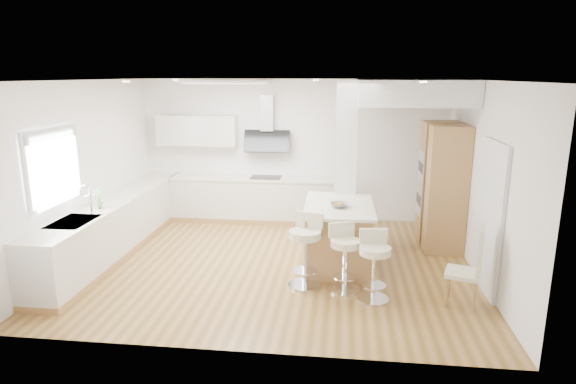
# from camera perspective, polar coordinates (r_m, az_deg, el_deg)

# --- Properties ---
(ground) EXTENTS (6.00, 6.00, 0.00)m
(ground) POSITION_cam_1_polar(r_m,az_deg,el_deg) (7.63, -1.44, -8.43)
(ground) COLOR #A2773C
(ground) RESTS_ON ground
(ceiling) EXTENTS (6.00, 5.00, 0.02)m
(ceiling) POSITION_cam_1_polar(r_m,az_deg,el_deg) (7.63, -1.44, -8.43)
(ceiling) COLOR white
(ceiling) RESTS_ON ground
(wall_back) EXTENTS (6.00, 0.04, 2.80)m
(wall_back) POSITION_cam_1_polar(r_m,az_deg,el_deg) (9.66, 0.59, 4.94)
(wall_back) COLOR white
(wall_back) RESTS_ON ground
(wall_left) EXTENTS (0.04, 5.00, 2.80)m
(wall_left) POSITION_cam_1_polar(r_m,az_deg,el_deg) (8.19, -22.78, 2.27)
(wall_left) COLOR white
(wall_left) RESTS_ON ground
(wall_right) EXTENTS (0.04, 5.00, 2.80)m
(wall_right) POSITION_cam_1_polar(r_m,az_deg,el_deg) (7.42, 22.09, 1.24)
(wall_right) COLOR white
(wall_right) RESTS_ON ground
(skylight) EXTENTS (4.10, 2.10, 0.06)m
(skylight) POSITION_cam_1_polar(r_m,az_deg,el_deg) (7.80, -6.84, 12.86)
(skylight) COLOR silver
(skylight) RESTS_ON ground
(window_left) EXTENTS (0.06, 1.28, 1.07)m
(window_left) POSITION_cam_1_polar(r_m,az_deg,el_deg) (7.36, -26.06, 3.09)
(window_left) COLOR white
(window_left) RESTS_ON ground
(doorway_right) EXTENTS (0.05, 1.00, 2.10)m
(doorway_right) POSITION_cam_1_polar(r_m,az_deg,el_deg) (6.95, 22.86, -3.05)
(doorway_right) COLOR #403732
(doorway_right) RESTS_ON ground
(counter_left) EXTENTS (0.63, 4.50, 1.35)m
(counter_left) POSITION_cam_1_polar(r_m,az_deg,el_deg) (8.47, -19.67, -3.68)
(counter_left) COLOR #B3854C
(counter_left) RESTS_ON ground
(counter_back) EXTENTS (3.62, 0.63, 2.50)m
(counter_back) POSITION_cam_1_polar(r_m,az_deg,el_deg) (9.66, -5.00, 0.64)
(counter_back) COLOR #B3854C
(counter_back) RESTS_ON ground
(pillar) EXTENTS (0.35, 0.35, 2.80)m
(pillar) POSITION_cam_1_polar(r_m,az_deg,el_deg) (8.08, 6.86, 3.10)
(pillar) COLOR silver
(pillar) RESTS_ON ground
(soffit) EXTENTS (1.78, 2.20, 0.40)m
(soffit) POSITION_cam_1_polar(r_m,az_deg,el_deg) (8.47, 14.35, 11.45)
(soffit) COLOR white
(soffit) RESTS_ON ground
(oven_column) EXTENTS (0.63, 1.21, 2.10)m
(oven_column) POSITION_cam_1_polar(r_m,az_deg,el_deg) (8.59, 17.71, 0.79)
(oven_column) COLOR #B3854C
(oven_column) RESTS_ON ground
(peninsula) EXTENTS (1.06, 1.59, 1.03)m
(peninsula) POSITION_cam_1_polar(r_m,az_deg,el_deg) (7.50, 6.00, -4.96)
(peninsula) COLOR #B3854C
(peninsula) RESTS_ON ground
(bar_stool_a) EXTENTS (0.57, 0.57, 1.03)m
(bar_stool_a) POSITION_cam_1_polar(r_m,az_deg,el_deg) (6.66, 2.09, -6.45)
(bar_stool_a) COLOR silver
(bar_stool_a) RESTS_ON ground
(bar_stool_b) EXTENTS (0.54, 0.54, 0.94)m
(bar_stool_b) POSITION_cam_1_polar(r_m,az_deg,el_deg) (6.57, 6.72, -7.32)
(bar_stool_b) COLOR silver
(bar_stool_b) RESTS_ON ground
(bar_stool_c) EXTENTS (0.47, 0.47, 0.93)m
(bar_stool_c) POSITION_cam_1_polar(r_m,az_deg,el_deg) (6.37, 10.19, -8.16)
(bar_stool_c) COLOR silver
(bar_stool_c) RESTS_ON ground
(dining_chair) EXTENTS (0.51, 0.51, 1.05)m
(dining_chair) POSITION_cam_1_polar(r_m,az_deg,el_deg) (6.52, 20.90, -8.02)
(dining_chair) COLOR beige
(dining_chair) RESTS_ON ground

